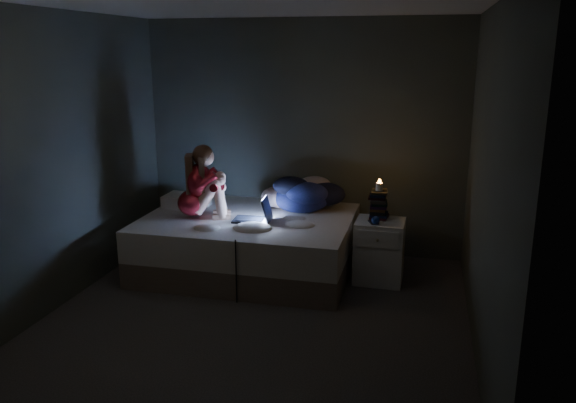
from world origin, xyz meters
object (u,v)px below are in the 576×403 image
(laptop, at_px, (251,208))
(nightstand, at_px, (379,251))
(candle, at_px, (379,185))
(bed, at_px, (249,243))
(woman, at_px, (192,182))
(phone, at_px, (373,222))

(laptop, relative_size, nightstand, 0.59)
(candle, bearing_deg, laptop, -168.24)
(bed, bearing_deg, nightstand, 0.78)
(bed, height_order, laptop, laptop)
(woman, bearing_deg, candle, -9.64)
(candle, distance_m, phone, 0.38)
(woman, height_order, phone, woman)
(woman, bearing_deg, laptop, -15.63)
(woman, xyz_separation_m, nightstand, (1.89, 0.19, -0.65))
(bed, relative_size, nightstand, 3.37)
(laptop, xyz_separation_m, candle, (1.24, 0.26, 0.26))
(candle, bearing_deg, phone, -99.27)
(bed, bearing_deg, laptop, -60.34)
(bed, height_order, nightstand, nightstand)
(phone, bearing_deg, candle, 57.59)
(bed, relative_size, laptop, 5.69)
(bed, distance_m, woman, 0.88)
(bed, height_order, candle, candle)
(candle, height_order, phone, candle)
(laptop, bearing_deg, phone, -0.45)
(phone, bearing_deg, laptop, 160.49)
(woman, relative_size, nightstand, 1.21)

